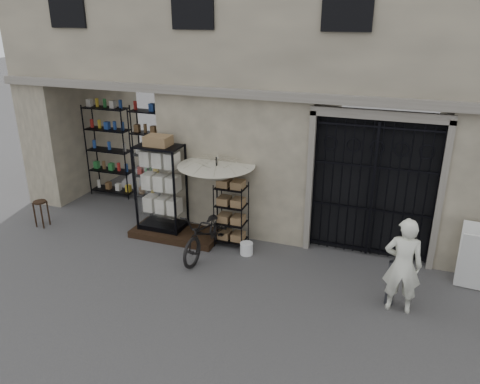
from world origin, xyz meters
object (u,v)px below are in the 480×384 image
at_px(wire_rack, 231,215).
at_px(wooden_stool, 41,213).
at_px(white_bucket, 247,248).
at_px(market_umbrella, 216,169).
at_px(easel_sign, 475,259).
at_px(bicycle, 208,253).
at_px(shopkeeper, 396,309).
at_px(steel_bollard, 391,283).
at_px(display_cabinet, 161,192).

bearing_deg(wire_rack, wooden_stool, 173.97).
bearing_deg(white_bucket, market_umbrella, 155.92).
height_order(wire_rack, market_umbrella, market_umbrella).
bearing_deg(easel_sign, wooden_stool, -172.14).
height_order(bicycle, shopkeeper, bicycle).
bearing_deg(wire_rack, steel_bollard, -32.44).
distance_m(market_umbrella, wooden_stool, 4.49).
xyz_separation_m(wire_rack, market_umbrella, (-0.35, 0.06, 0.98)).
distance_m(display_cabinet, market_umbrella, 1.48).
bearing_deg(market_umbrella, display_cabinet, -176.67).
xyz_separation_m(bicycle, wooden_stool, (-4.25, -0.10, 0.33)).
distance_m(wire_rack, wooden_stool, 4.63).
distance_m(steel_bollard, shopkeeper, 0.46).
relative_size(market_umbrella, bicycle, 1.23).
bearing_deg(white_bucket, bicycle, -161.68).
distance_m(market_umbrella, easel_sign, 5.24).
xyz_separation_m(display_cabinet, white_bucket, (2.13, -0.28, -0.89)).
xyz_separation_m(wire_rack, wooden_stool, (-4.57, -0.65, -0.37)).
distance_m(bicycle, wooden_stool, 4.26).
bearing_deg(steel_bollard, shopkeeper, -42.35).
distance_m(market_umbrella, steel_bollard, 4.12).
relative_size(market_umbrella, easel_sign, 1.98).
bearing_deg(shopkeeper, white_bucket, -19.20).
xyz_separation_m(display_cabinet, market_umbrella, (1.32, 0.08, 0.66)).
height_order(bicycle, wooden_stool, bicycle).
bearing_deg(easel_sign, bicycle, -170.35).
bearing_deg(easel_sign, white_bucket, -172.79).
bearing_deg(display_cabinet, steel_bollard, 10.03).
distance_m(market_umbrella, shopkeeper, 4.44).
bearing_deg(wire_rack, display_cabinet, 166.30).
height_order(wire_rack, shopkeeper, wire_rack).
bearing_deg(bicycle, market_umbrella, 96.97).
xyz_separation_m(shopkeeper, easel_sign, (1.24, 1.17, 0.61)).
bearing_deg(wooden_stool, wire_rack, 8.11).
bearing_deg(white_bucket, steel_bollard, -15.68).
xyz_separation_m(wooden_stool, easel_sign, (9.35, 0.57, 0.28)).
bearing_deg(market_umbrella, easel_sign, -1.65).
height_order(market_umbrella, shopkeeper, market_umbrella).
xyz_separation_m(display_cabinet, shopkeeper, (5.21, -1.24, -1.02)).
bearing_deg(wooden_stool, steel_bollard, -3.37).
relative_size(market_umbrella, white_bucket, 8.67).
distance_m(display_cabinet, easel_sign, 6.46).
distance_m(wooden_stool, shopkeeper, 8.13).
height_order(display_cabinet, white_bucket, display_cabinet).
bearing_deg(wooden_stool, bicycle, 1.32).
bearing_deg(display_cabinet, easel_sign, 21.74).
bearing_deg(white_bucket, easel_sign, 2.82).
distance_m(white_bucket, bicycle, 0.83).
height_order(display_cabinet, shopkeeper, display_cabinet).
bearing_deg(white_bucket, wire_rack, 146.86).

